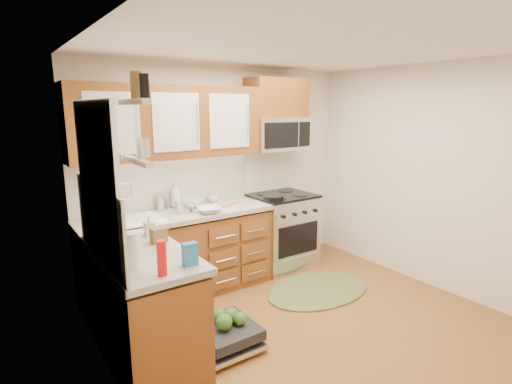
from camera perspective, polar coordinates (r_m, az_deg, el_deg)
floor at (r=3.94m, az=9.12°, el=-19.05°), size 3.50×3.50×0.00m
ceiling at (r=3.42m, az=10.58°, el=19.83°), size 3.50×3.50×0.00m
wall_back at (r=4.85m, az=-4.82°, el=2.78°), size 3.50×0.04×2.50m
wall_left at (r=2.60m, az=-19.13°, el=-5.97°), size 0.04×3.50×2.50m
wall_right at (r=4.84m, az=24.78°, el=1.70°), size 0.04×3.50×2.50m
base_cabinet_back at (r=4.49m, az=-10.82°, el=-9.09°), size 2.05×0.60×0.85m
base_cabinet_left at (r=3.46m, az=-15.69°, el=-15.97°), size 0.60×1.25×0.85m
countertop_back at (r=4.33m, az=-11.01°, el=-3.26°), size 2.07×0.64×0.05m
countertop_left at (r=3.27m, az=-16.00°, el=-8.55°), size 0.64×1.27×0.05m
backsplash_back at (r=4.53m, az=-12.68°, el=1.36°), size 2.05×0.02×0.57m
backsplash_left at (r=3.11m, az=-21.48°, el=-4.03°), size 0.02×1.25×0.57m
upper_cabinets at (r=4.31m, az=-12.27°, el=9.76°), size 2.05×0.35×0.75m
cabinet_over_mw at (r=5.02m, az=2.95°, el=13.25°), size 0.76×0.35×0.47m
range at (r=5.14m, az=3.75°, el=-5.55°), size 0.76×0.64×0.95m
microwave at (r=5.01m, az=3.08°, el=8.28°), size 0.76×0.38×0.40m
sink at (r=4.17m, az=-17.47°, el=-5.64°), size 0.62×0.50×0.26m
dishwasher at (r=3.65m, az=-4.80°, el=-19.85°), size 0.70×0.60×0.20m
window at (r=3.01m, az=-21.86°, el=2.09°), size 0.03×1.05×1.05m
window_blind at (r=2.98m, az=-21.89°, el=8.40°), size 0.02×0.96×0.40m
shelf_upper at (r=2.16m, az=-17.21°, el=12.20°), size 0.04×0.40×0.03m
shelf_lower at (r=2.17m, az=-16.72°, el=4.28°), size 0.04×0.40×0.03m
rug at (r=4.68m, az=8.94°, el=-13.62°), size 1.52×1.29×0.02m
skillet at (r=4.75m, az=2.48°, el=-0.78°), size 0.32×0.32×0.05m
stock_pot at (r=4.31m, az=-10.12°, el=-2.20°), size 0.18×0.18×0.11m
cutting_board at (r=4.64m, az=-4.35°, el=-1.60°), size 0.34×0.28×0.02m
canister at (r=4.46m, az=-13.29°, el=-1.45°), size 0.11×0.11×0.17m
paper_towel_roll at (r=2.92m, az=-17.32°, el=-7.96°), size 0.12×0.12×0.26m
mustard_bottle at (r=3.35m, az=-20.06°, el=-5.93°), size 0.08×0.08×0.22m
red_bottle at (r=2.75m, az=-13.32°, el=-9.16°), size 0.07×0.07×0.24m
wooden_box at (r=3.42m, az=-13.75°, el=-6.02°), size 0.13×0.09×0.12m
blue_carton at (r=2.89m, az=-9.42°, el=-8.74°), size 0.11×0.07×0.17m
bowl_a at (r=4.27m, az=-6.67°, el=-2.57°), size 0.30×0.30×0.06m
bowl_b at (r=4.53m, az=-9.61°, el=-1.60°), size 0.38×0.38×0.09m
cup at (r=4.73m, az=-6.14°, el=-0.96°), size 0.13×0.13×0.09m
soap_bottle_a at (r=4.54m, az=-11.43°, el=-0.37°), size 0.11×0.12×0.29m
soap_bottle_b at (r=3.60m, az=-15.01°, el=-4.64°), size 0.09×0.09×0.19m
soap_bottle_c at (r=3.11m, az=-18.72°, el=-7.82°), size 0.16×0.16×0.15m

